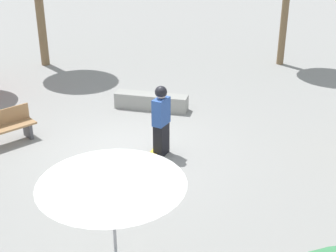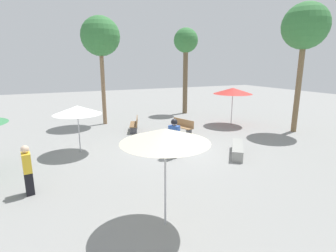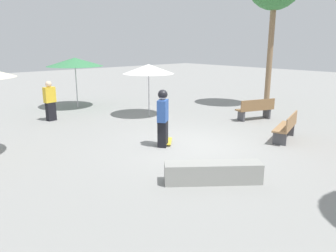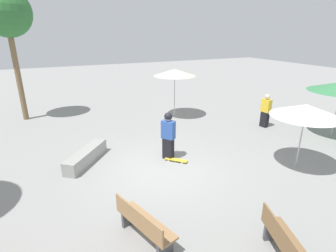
{
  "view_description": "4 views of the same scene",
  "coord_description": "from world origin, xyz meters",
  "px_view_note": "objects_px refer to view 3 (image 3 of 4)",
  "views": [
    {
      "loc": [
        -9.58,
        3.44,
        5.23
      ],
      "look_at": [
        -0.65,
        -0.74,
        0.77
      ],
      "focal_mm": 50.0,
      "sensor_mm": 36.0,
      "label": 1
    },
    {
      "loc": [
        -5.3,
        -10.32,
        3.96
      ],
      "look_at": [
        -0.73,
        -0.48,
        1.39
      ],
      "focal_mm": 28.0,
      "sensor_mm": 36.0,
      "label": 2
    },
    {
      "loc": [
        6.56,
        -6.81,
        3.01
      ],
      "look_at": [
        -0.02,
        -0.86,
        0.76
      ],
      "focal_mm": 35.0,
      "sensor_mm": 36.0,
      "label": 3
    },
    {
      "loc": [
        3.08,
        7.05,
        4.29
      ],
      "look_at": [
        -0.58,
        -0.81,
        1.16
      ],
      "focal_mm": 28.0,
      "sensor_mm": 36.0,
      "label": 4
    }
  ],
  "objects_px": {
    "skater_main": "(163,116)",
    "bench_far": "(286,127)",
    "skateboard": "(168,141)",
    "concrete_ledge": "(213,172)",
    "bystander_watching": "(50,101)",
    "shade_umbrella_green": "(75,62)",
    "bench_near": "(255,109)",
    "shade_umbrella_white": "(148,69)"
  },
  "relations": [
    {
      "from": "skater_main",
      "to": "bench_near",
      "type": "distance_m",
      "value": 5.1
    },
    {
      "from": "skateboard",
      "to": "shade_umbrella_white",
      "type": "height_order",
      "value": "shade_umbrella_white"
    },
    {
      "from": "skater_main",
      "to": "bystander_watching",
      "type": "height_order",
      "value": "skater_main"
    },
    {
      "from": "bench_near",
      "to": "shade_umbrella_green",
      "type": "bearing_deg",
      "value": 138.73
    },
    {
      "from": "skater_main",
      "to": "bench_far",
      "type": "distance_m",
      "value": 4.0
    },
    {
      "from": "skater_main",
      "to": "shade_umbrella_white",
      "type": "relative_size",
      "value": 0.79
    },
    {
      "from": "bench_far",
      "to": "shade_umbrella_green",
      "type": "bearing_deg",
      "value": 86.12
    },
    {
      "from": "concrete_ledge",
      "to": "bench_far",
      "type": "bearing_deg",
      "value": 97.66
    },
    {
      "from": "shade_umbrella_white",
      "to": "shade_umbrella_green",
      "type": "distance_m",
      "value": 4.04
    },
    {
      "from": "bystander_watching",
      "to": "shade_umbrella_green",
      "type": "bearing_deg",
      "value": -144.92
    },
    {
      "from": "concrete_ledge",
      "to": "bystander_watching",
      "type": "xyz_separation_m",
      "value": [
        -8.26,
        -0.18,
        0.56
      ]
    },
    {
      "from": "shade_umbrella_green",
      "to": "bystander_watching",
      "type": "relative_size",
      "value": 1.66
    },
    {
      "from": "skateboard",
      "to": "bench_far",
      "type": "xyz_separation_m",
      "value": [
        2.28,
        3.0,
        0.37
      ]
    },
    {
      "from": "skateboard",
      "to": "concrete_ledge",
      "type": "height_order",
      "value": "concrete_ledge"
    },
    {
      "from": "skater_main",
      "to": "shade_umbrella_white",
      "type": "xyz_separation_m",
      "value": [
        -3.62,
        2.39,
        1.05
      ]
    },
    {
      "from": "skater_main",
      "to": "concrete_ledge",
      "type": "bearing_deg",
      "value": -144.38
    },
    {
      "from": "concrete_ledge",
      "to": "bench_far",
      "type": "relative_size",
      "value": 1.18
    },
    {
      "from": "skateboard",
      "to": "bench_near",
      "type": "xyz_separation_m",
      "value": [
        -0.0,
        4.74,
        0.37
      ]
    },
    {
      "from": "bench_far",
      "to": "bystander_watching",
      "type": "xyz_separation_m",
      "value": [
        -7.69,
        -4.42,
        0.36
      ]
    },
    {
      "from": "bench_near",
      "to": "skateboard",
      "type": "bearing_deg",
      "value": -160.35
    },
    {
      "from": "concrete_ledge",
      "to": "shade_umbrella_white",
      "type": "bearing_deg",
      "value": 152.52
    },
    {
      "from": "concrete_ledge",
      "to": "shade_umbrella_green",
      "type": "bearing_deg",
      "value": 169.23
    },
    {
      "from": "skateboard",
      "to": "shade_umbrella_green",
      "type": "bearing_deg",
      "value": 40.23
    },
    {
      "from": "skateboard",
      "to": "bystander_watching",
      "type": "distance_m",
      "value": 5.64
    },
    {
      "from": "shade_umbrella_white",
      "to": "skater_main",
      "type": "bearing_deg",
      "value": -33.44
    },
    {
      "from": "skateboard",
      "to": "shade_umbrella_green",
      "type": "height_order",
      "value": "shade_umbrella_green"
    },
    {
      "from": "bench_near",
      "to": "bystander_watching",
      "type": "bearing_deg",
      "value": 158.33
    },
    {
      "from": "skateboard",
      "to": "shade_umbrella_white",
      "type": "distance_m",
      "value": 4.48
    },
    {
      "from": "concrete_ledge",
      "to": "bystander_watching",
      "type": "bearing_deg",
      "value": -178.78
    },
    {
      "from": "skater_main",
      "to": "skateboard",
      "type": "relative_size",
      "value": 2.41
    },
    {
      "from": "concrete_ledge",
      "to": "shade_umbrella_green",
      "type": "height_order",
      "value": "shade_umbrella_green"
    },
    {
      "from": "skater_main",
      "to": "skateboard",
      "type": "distance_m",
      "value": 0.94
    },
    {
      "from": "skater_main",
      "to": "bench_far",
      "type": "relative_size",
      "value": 1.03
    },
    {
      "from": "skater_main",
      "to": "bench_far",
      "type": "height_order",
      "value": "skater_main"
    },
    {
      "from": "concrete_ledge",
      "to": "bench_near",
      "type": "xyz_separation_m",
      "value": [
        -2.85,
        5.98,
        0.2
      ]
    },
    {
      "from": "shade_umbrella_green",
      "to": "skater_main",
      "type": "bearing_deg",
      "value": -7.88
    },
    {
      "from": "skater_main",
      "to": "bystander_watching",
      "type": "xyz_separation_m",
      "value": [
        -5.55,
        -1.08,
        -0.13
      ]
    },
    {
      "from": "skateboard",
      "to": "shade_umbrella_green",
      "type": "relative_size",
      "value": 0.27
    },
    {
      "from": "bench_near",
      "to": "concrete_ledge",
      "type": "bearing_deg",
      "value": -134.86
    },
    {
      "from": "skateboard",
      "to": "shade_umbrella_green",
      "type": "xyz_separation_m",
      "value": [
        -7.28,
        0.69,
        2.1
      ]
    },
    {
      "from": "skateboard",
      "to": "skater_main",
      "type": "bearing_deg",
      "value": 157.82
    },
    {
      "from": "shade_umbrella_white",
      "to": "shade_umbrella_green",
      "type": "bearing_deg",
      "value": -160.21
    }
  ]
}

